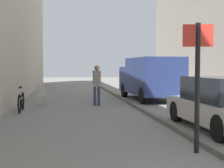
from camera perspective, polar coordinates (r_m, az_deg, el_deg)
The scene contains 8 objects.
ground_plane at distance 13.53m, azimuth -2.34°, elevation -4.30°, with size 80.00×80.00×0.00m, color gray.
kerb_strip at distance 13.77m, azimuth 4.22°, elevation -3.92°, with size 0.16×40.00×0.12m, color #615F5B.
pedestrian_main_foreground at distance 14.27m, azimuth -2.72°, elevation 0.28°, with size 0.36×0.23×1.80m.
delivery_van at distance 16.98m, azimuth 6.74°, elevation 1.21°, with size 2.36×5.28×2.19m.
parked_car at distance 9.43m, azimuth 19.02°, elevation -3.31°, with size 1.89×4.23×1.45m.
street_sign_post at distance 6.62m, azimuth 14.90°, elevation 1.35°, with size 0.59×0.15×2.60m.
bicycle_leaning at distance 12.92m, azimuth -15.80°, elevation -3.06°, with size 0.10×1.77×0.98m.
cafe_chair_near_window at distance 14.72m, azimuth -12.51°, elevation -1.63°, with size 0.50×0.50×0.94m.
Camera 1 is at (-1.38, -1.35, 1.73)m, focal length 51.60 mm.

